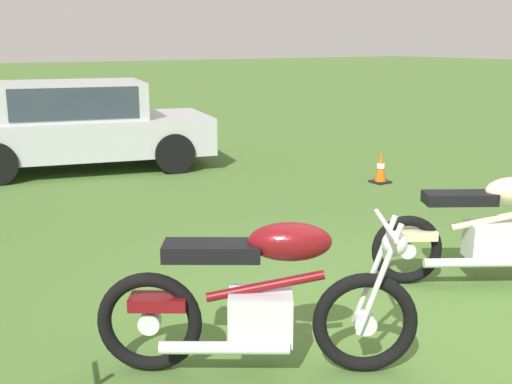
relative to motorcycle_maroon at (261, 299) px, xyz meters
The scene contains 5 objects.
ground_plane 1.39m from the motorcycle_maroon, ahead, with size 120.00×120.00×0.00m, color #476B2D.
motorcycle_maroon is the anchor object (origin of this frame).
motorcycle_cream 2.53m from the motorcycle_maroon, ahead, with size 1.79×1.25×1.02m.
car_silver 7.21m from the motorcycle_maroon, 81.21° to the left, with size 4.36×2.70×1.43m.
traffic_cone 5.82m from the motorcycle_maroon, 38.95° to the left, with size 0.25×0.25×0.47m.
Camera 1 is at (-3.31, -3.18, 2.07)m, focal length 44.30 mm.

